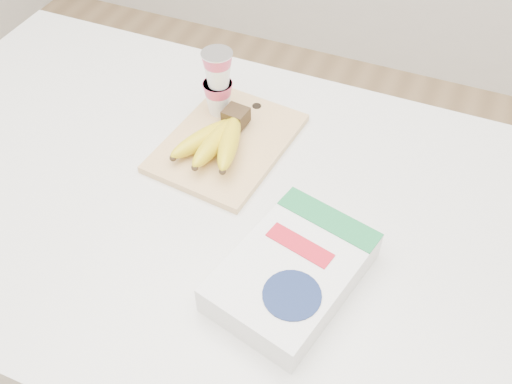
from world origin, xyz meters
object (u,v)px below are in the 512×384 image
(table, at_px, (197,318))
(cutting_board, at_px, (227,143))
(yogurt_stack, at_px, (218,81))
(cereal_box, at_px, (292,272))
(bananas, at_px, (218,139))

(table, height_order, cutting_board, cutting_board)
(cutting_board, bearing_deg, table, -99.29)
(yogurt_stack, xyz_separation_m, cereal_box, (0.29, -0.34, -0.07))
(table, height_order, bananas, bananas)
(bananas, xyz_separation_m, yogurt_stack, (-0.05, 0.10, 0.06))
(table, distance_m, cereal_box, 0.61)
(cereal_box, bearing_deg, table, 170.57)
(cutting_board, relative_size, bananas, 1.54)
(yogurt_stack, bearing_deg, bananas, -66.02)
(cutting_board, height_order, bananas, bananas)
(cutting_board, xyz_separation_m, yogurt_stack, (-0.05, 0.07, 0.09))
(table, xyz_separation_m, yogurt_stack, (-0.01, 0.22, 0.59))
(bananas, bearing_deg, cutting_board, 77.40)
(table, bearing_deg, cereal_box, -23.20)
(bananas, bearing_deg, yogurt_stack, 113.98)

